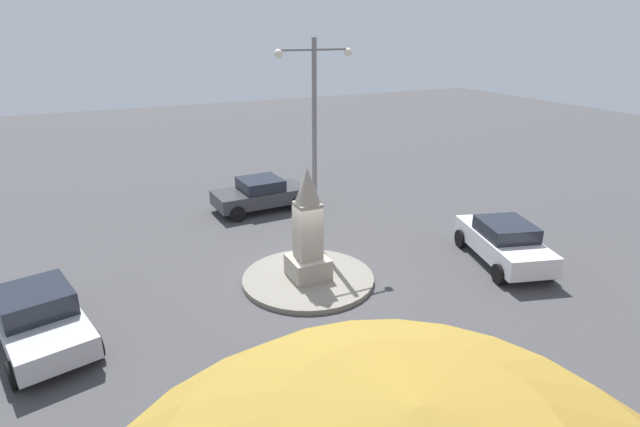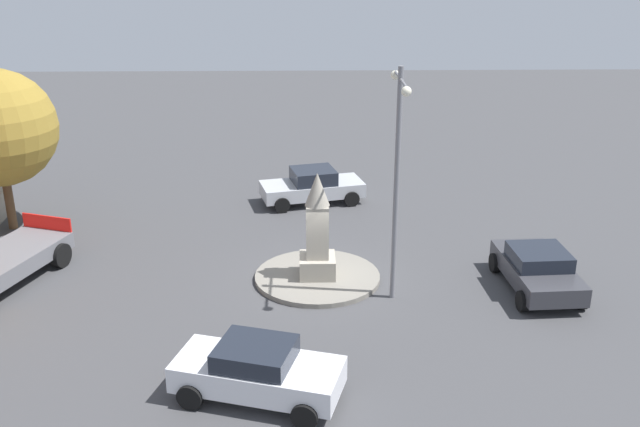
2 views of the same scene
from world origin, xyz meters
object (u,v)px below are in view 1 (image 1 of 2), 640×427
(car_dark_grey_far_side, at_px, (260,194))
(car_white_waiting, at_px, (504,242))
(car_silver_near_island, at_px, (38,316))
(monument, at_px, (308,232))
(streetlamp, at_px, (314,127))

(car_dark_grey_far_side, relative_size, car_white_waiting, 0.92)
(car_silver_near_island, height_order, car_white_waiting, car_silver_near_island)
(monument, relative_size, car_white_waiting, 0.81)
(car_dark_grey_far_side, bearing_deg, monument, 82.91)
(monument, bearing_deg, streetlamp, -119.55)
(car_silver_near_island, bearing_deg, car_white_waiting, 173.81)
(car_silver_near_island, relative_size, car_white_waiting, 1.04)
(monument, relative_size, car_silver_near_island, 0.78)
(streetlamp, relative_size, car_silver_near_island, 1.59)
(streetlamp, distance_m, car_silver_near_island, 9.74)
(monument, xyz_separation_m, car_silver_near_island, (7.41, 0.07, -0.92))
(streetlamp, xyz_separation_m, car_silver_near_island, (8.72, 2.38, -3.63))
(streetlamp, bearing_deg, car_white_waiting, 143.09)
(car_white_waiting, bearing_deg, streetlamp, -36.91)
(monument, distance_m, streetlamp, 3.80)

